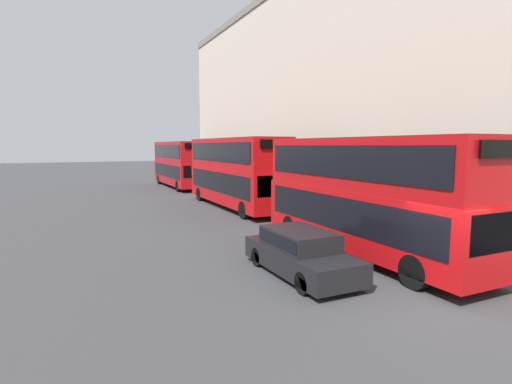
% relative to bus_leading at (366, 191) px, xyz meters
% --- Properties ---
extents(ground_plane, '(200.00, 200.00, 0.00)m').
position_rel_bus_leading_xyz_m(ground_plane, '(-1.60, -4.39, -2.39)').
color(ground_plane, '#38383A').
extents(bus_leading, '(2.59, 10.11, 4.34)m').
position_rel_bus_leading_xyz_m(bus_leading, '(0.00, 0.00, 0.00)').
color(bus_leading, '#B20C0F').
rests_on(bus_leading, ground).
extents(bus_second_in_queue, '(2.59, 11.27, 4.52)m').
position_rel_bus_leading_xyz_m(bus_second_in_queue, '(-0.00, 12.60, 0.10)').
color(bus_second_in_queue, '#B20C0F').
rests_on(bus_second_in_queue, ground).
extents(bus_third_in_queue, '(2.59, 11.10, 4.41)m').
position_rel_bus_leading_xyz_m(bus_third_in_queue, '(-0.00, 26.94, 0.04)').
color(bus_third_in_queue, '#A80F14').
rests_on(bus_third_in_queue, ground).
extents(car_dark_sedan, '(1.81, 4.51, 1.43)m').
position_rel_bus_leading_xyz_m(car_dark_sedan, '(-3.40, -0.99, -1.63)').
color(car_dark_sedan, black).
rests_on(car_dark_sedan, ground).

